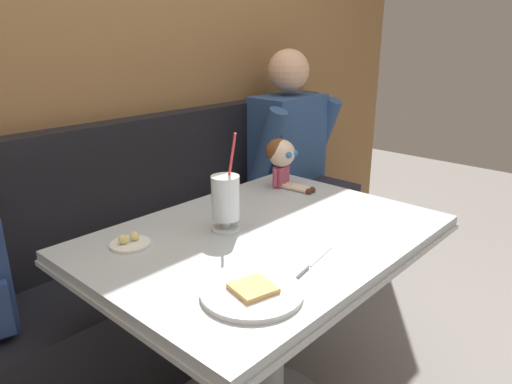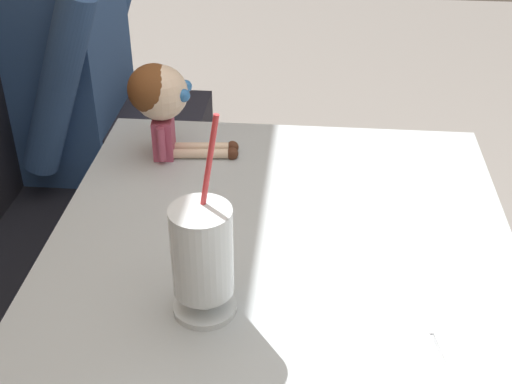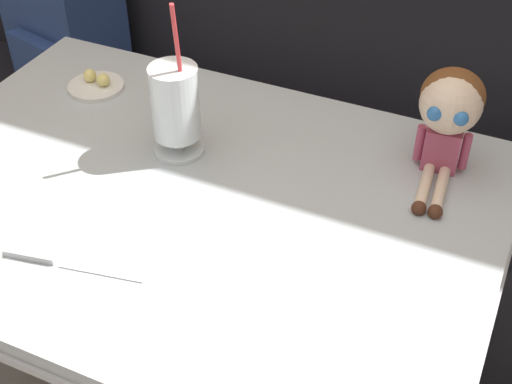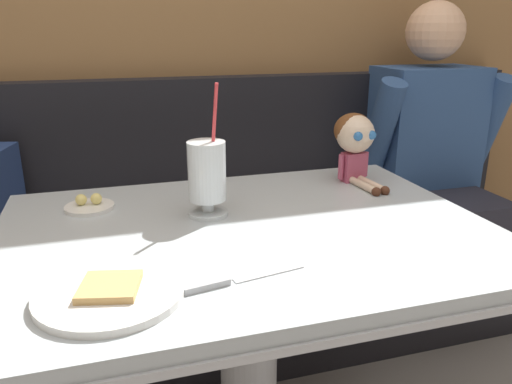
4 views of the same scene
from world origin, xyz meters
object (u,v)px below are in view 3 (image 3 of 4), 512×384
(milkshake_glass, at_px, (176,106))
(butter_saucer, at_px, (96,85))
(backpack, at_px, (63,20))
(seated_doll, at_px, (450,109))
(butter_knife, at_px, (51,259))

(milkshake_glass, relative_size, butter_saucer, 2.63)
(milkshake_glass, relative_size, backpack, 0.78)
(backpack, bearing_deg, butter_saucer, -44.46)
(milkshake_glass, distance_m, seated_doll, 0.49)
(butter_knife, bearing_deg, backpack, 126.02)
(butter_saucer, relative_size, backpack, 0.30)
(milkshake_glass, xyz_separation_m, butter_knife, (-0.04, -0.34, -0.10))
(butter_saucer, xyz_separation_m, backpack, (-0.38, 0.37, -0.09))
(butter_saucer, distance_m, butter_knife, 0.53)
(butter_saucer, height_order, butter_knife, butter_saucer)
(milkshake_glass, height_order, butter_saucer, milkshake_glass)
(butter_saucer, xyz_separation_m, butter_knife, (0.23, -0.47, -0.00))
(butter_saucer, xyz_separation_m, seated_doll, (0.74, 0.03, 0.12))
(milkshake_glass, xyz_separation_m, backpack, (-0.65, 0.50, -0.18))
(milkshake_glass, distance_m, butter_saucer, 0.32)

